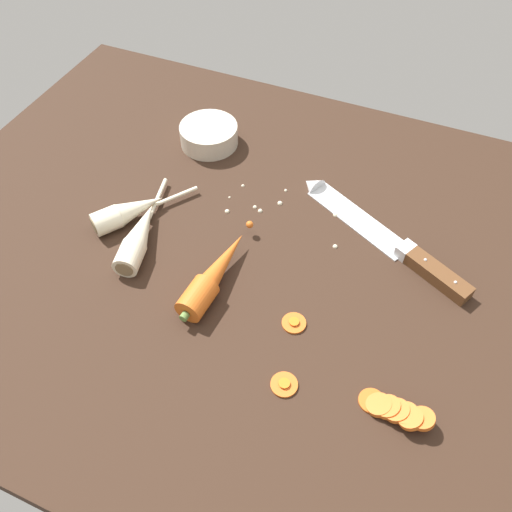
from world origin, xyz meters
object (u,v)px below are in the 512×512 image
whole_carrot (214,275)px  parsnip_front (139,236)px  chefs_knife (377,232)px  carrot_slice_stray_mid (294,322)px  parsnip_mid_left (129,212)px  carrot_slice_stack (395,410)px  carrot_slice_stray_near (284,384)px  prep_bowl (209,134)px

whole_carrot → parsnip_front: 14.75cm
chefs_knife → carrot_slice_stray_mid: size_ratio=9.14×
parsnip_front → parsnip_mid_left: same height
parsnip_front → parsnip_mid_left: size_ratio=1.28×
parsnip_mid_left → carrot_slice_stack: 51.75cm
whole_carrot → carrot_slice_stray_near: size_ratio=5.70×
parsnip_front → carrot_slice_stray_mid: bearing=-9.1°
chefs_knife → carrot_slice_stack: bearing=-71.2°
whole_carrot → prep_bowl: bearing=117.5°
carrot_slice_stack → carrot_slice_stray_near: 14.48cm
chefs_knife → prep_bowl: bearing=163.7°
parsnip_front → parsnip_mid_left: (-4.37, 4.02, 0.00)cm
chefs_knife → parsnip_mid_left: 41.30cm
carrot_slice_stack → carrot_slice_stray_mid: size_ratio=2.74×
carrot_slice_stray_mid → whole_carrot: bearing=171.5°
parsnip_front → prep_bowl: (-1.10, 27.60, 0.17)cm
carrot_slice_stack → carrot_slice_stray_mid: (-16.50, 7.68, -0.70)cm
chefs_knife → whole_carrot: 28.20cm
chefs_knife → carrot_slice_stack: (10.00, -29.32, 0.40)cm
parsnip_mid_left → carrot_slice_stack: (49.14, -16.22, -0.92)cm
chefs_knife → carrot_slice_stack: 30.98cm
carrot_slice_stack → carrot_slice_stray_near: bearing=-172.7°
carrot_slice_stray_mid → parsnip_front: bearing=170.9°
carrot_slice_stray_mid → carrot_slice_stray_near: bearing=-77.2°
whole_carrot → prep_bowl: whole_carrot is taller
chefs_knife → parsnip_front: 38.78cm
parsnip_front → carrot_slice_stray_near: size_ratio=5.80×
prep_bowl → parsnip_mid_left: bearing=-97.9°
chefs_knife → parsnip_front: (-34.77, -17.12, 1.33)cm
parsnip_mid_left → carrot_slice_stray_near: bearing=-27.4°
chefs_knife → carrot_slice_stray_mid: (-6.50, -21.64, -0.29)cm
chefs_knife → whole_carrot: whole_carrot is taller
carrot_slice_stack → prep_bowl: 60.73cm
chefs_knife → whole_carrot: bearing=-135.9°
parsnip_mid_left → carrot_slice_stray_near: 39.23cm
whole_carrot → carrot_slice_stray_near: whole_carrot is taller
whole_carrot → carrot_slice_stray_mid: 13.99cm
parsnip_mid_left → carrot_slice_stray_mid: (32.64, -8.54, -1.62)cm
whole_carrot → prep_bowl: 33.88cm
parsnip_mid_left → carrot_slice_stack: parsnip_mid_left is taller
prep_bowl → carrot_slice_stray_near: bearing=-52.9°
parsnip_mid_left → carrot_slice_stray_mid: 33.77cm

